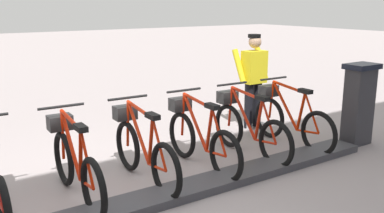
{
  "coord_description": "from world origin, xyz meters",
  "views": [
    {
      "loc": [
        -3.91,
        1.66,
        2.19
      ],
      "look_at": [
        0.5,
        -1.32,
        0.9
      ],
      "focal_mm": 40.35,
      "sensor_mm": 36.0,
      "label": 1
    }
  ],
  "objects": [
    {
      "name": "bike_docked_2",
      "position": [
        0.62,
        -1.52,
        0.43
      ],
      "size": [
        1.72,
        0.54,
        1.02
      ],
      "color": "black",
      "rests_on": "ground"
    },
    {
      "name": "bike_docked_0",
      "position": [
        0.62,
        -3.24,
        0.43
      ],
      "size": [
        1.72,
        0.54,
        1.02
      ],
      "color": "black",
      "rests_on": "ground"
    },
    {
      "name": "bike_docked_1",
      "position": [
        0.62,
        -2.38,
        0.43
      ],
      "size": [
        1.72,
        0.54,
        1.02
      ],
      "color": "black",
      "rests_on": "ground"
    },
    {
      "name": "bike_docked_3",
      "position": [
        0.62,
        -0.66,
        0.43
      ],
      "size": [
        1.72,
        0.54,
        1.02
      ],
      "color": "black",
      "rests_on": "ground"
    },
    {
      "name": "dock_rail_base",
      "position": [
        0.0,
        0.0,
        0.05
      ],
      "size": [
        0.44,
        7.67,
        0.1
      ],
      "primitive_type": "cube",
      "color": "#47474C",
      "rests_on": "ground"
    },
    {
      "name": "payment_kiosk",
      "position": [
        0.05,
        -4.15,
        0.67
      ],
      "size": [
        0.36,
        0.52,
        1.28
      ],
      "color": "#38383D",
      "rests_on": "ground"
    },
    {
      "name": "worker_near_rack",
      "position": [
        1.65,
        -3.39,
        0.91
      ],
      "size": [
        0.46,
        0.62,
        1.66
      ],
      "color": "white",
      "rests_on": "ground"
    },
    {
      "name": "bike_docked_4",
      "position": [
        0.62,
        0.2,
        0.43
      ],
      "size": [
        1.72,
        0.54,
        1.02
      ],
      "color": "black",
      "rests_on": "ground"
    }
  ]
}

